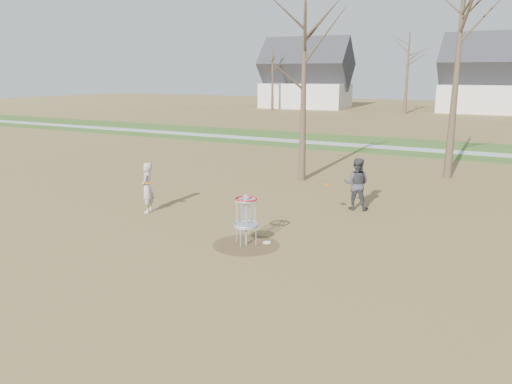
{
  "coord_description": "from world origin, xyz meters",
  "views": [
    {
      "loc": [
        6.24,
        -11.09,
        4.5
      ],
      "look_at": [
        -0.5,
        1.5,
        1.1
      ],
      "focal_mm": 35.0,
      "sensor_mm": 36.0,
      "label": 1
    }
  ],
  "objects_px": {
    "player_standing": "(147,188)",
    "disc_golf_basket": "(246,212)",
    "player_throwing": "(357,184)",
    "disc_grounded": "(267,242)"
  },
  "relations": [
    {
      "from": "player_standing",
      "to": "disc_grounded",
      "type": "xyz_separation_m",
      "value": [
        4.92,
        -0.93,
        -0.81
      ]
    },
    {
      "from": "player_standing",
      "to": "player_throwing",
      "type": "relative_size",
      "value": 0.95
    },
    {
      "from": "player_standing",
      "to": "disc_golf_basket",
      "type": "distance_m",
      "value": 4.69
    },
    {
      "from": "player_standing",
      "to": "disc_grounded",
      "type": "distance_m",
      "value": 5.07
    },
    {
      "from": "disc_grounded",
      "to": "disc_golf_basket",
      "type": "height_order",
      "value": "disc_golf_basket"
    },
    {
      "from": "player_standing",
      "to": "player_throwing",
      "type": "distance_m",
      "value": 6.99
    },
    {
      "from": "disc_golf_basket",
      "to": "disc_grounded",
      "type": "bearing_deg",
      "value": 43.9
    },
    {
      "from": "player_throwing",
      "to": "disc_golf_basket",
      "type": "bearing_deg",
      "value": 63.25
    },
    {
      "from": "player_standing",
      "to": "disc_golf_basket",
      "type": "height_order",
      "value": "player_standing"
    },
    {
      "from": "player_standing",
      "to": "disc_grounded",
      "type": "bearing_deg",
      "value": 54.49
    }
  ]
}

